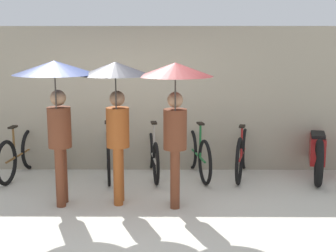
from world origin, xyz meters
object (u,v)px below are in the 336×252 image
object	(u,v)px
parked_bicycle_5	(242,153)
pedestrian_center	(116,94)
parked_bicycle_4	(198,154)
parked_bicycle_0	(19,154)
pedestrian_trailing	(175,95)
pedestrian_leading	(56,90)
parked_bicycle_3	(153,155)
parked_bicycle_1	(63,154)
parked_bicycle_2	(108,155)
motorcycle	(317,151)

from	to	relation	value
parked_bicycle_5	pedestrian_center	xyz separation A→B (m)	(-1.95, -1.44, 1.17)
parked_bicycle_4	parked_bicycle_0	bearing A→B (deg)	79.97
parked_bicycle_5	pedestrian_trailing	distance (m)	2.27
pedestrian_leading	pedestrian_trailing	size ratio (longest dim) A/B	1.01
parked_bicycle_4	parked_bicycle_3	bearing A→B (deg)	78.80
parked_bicycle_1	parked_bicycle_5	distance (m)	3.03
parked_bicycle_2	parked_bicycle_0	bearing A→B (deg)	80.57
parked_bicycle_4	pedestrian_center	world-z (taller)	pedestrian_center
parked_bicycle_0	pedestrian_leading	world-z (taller)	pedestrian_leading
pedestrian_leading	pedestrian_trailing	distance (m)	1.59
parked_bicycle_1	parked_bicycle_5	world-z (taller)	parked_bicycle_1
parked_bicycle_5	pedestrian_center	size ratio (longest dim) A/B	0.85
parked_bicycle_4	pedestrian_center	size ratio (longest dim) A/B	0.84
pedestrian_center	parked_bicycle_4	bearing A→B (deg)	-129.94
parked_bicycle_4	parked_bicycle_5	bearing A→B (deg)	-99.73
pedestrian_leading	parked_bicycle_5	bearing A→B (deg)	-152.68
parked_bicycle_4	pedestrian_center	bearing A→B (deg)	129.62
parked_bicycle_0	motorcycle	xyz separation A→B (m)	(5.05, 0.06, 0.04)
parked_bicycle_2	pedestrian_leading	world-z (taller)	pedestrian_leading
parked_bicycle_2	pedestrian_center	distance (m)	1.85
pedestrian_center	pedestrian_trailing	xyz separation A→B (m)	(0.79, -0.12, 0.01)
pedestrian_trailing	motorcycle	size ratio (longest dim) A/B	1.01
parked_bicycle_1	parked_bicycle_4	xyz separation A→B (m)	(2.27, 0.06, -0.00)
pedestrian_leading	pedestrian_center	size ratio (longest dim) A/B	1.01
parked_bicycle_1	pedestrian_trailing	distance (m)	2.67
parked_bicycle_5	pedestrian_leading	xyz separation A→B (m)	(-2.74, -1.51, 1.23)
parked_bicycle_0	parked_bicycle_4	distance (m)	3.02
parked_bicycle_4	pedestrian_leading	xyz separation A→B (m)	(-1.98, -1.50, 1.25)
parked_bicycle_2	pedestrian_trailing	xyz separation A→B (m)	(1.12, -1.50, 1.20)
parked_bicycle_5	pedestrian_trailing	xyz separation A→B (m)	(-1.15, -1.56, 1.18)
parked_bicycle_5	pedestrian_leading	distance (m)	3.36
parked_bicycle_5	pedestrian_leading	world-z (taller)	pedestrian_leading
parked_bicycle_5	parked_bicycle_2	bearing A→B (deg)	105.76
parked_bicycle_0	pedestrian_trailing	size ratio (longest dim) A/B	0.85
parked_bicycle_2	parked_bicycle_4	size ratio (longest dim) A/B	1.00
parked_bicycle_1	parked_bicycle_2	bearing A→B (deg)	-98.13
parked_bicycle_3	pedestrian_leading	size ratio (longest dim) A/B	0.83
motorcycle	parked_bicycle_3	bearing A→B (deg)	105.03
parked_bicycle_3	parked_bicycle_1	bearing A→B (deg)	84.90
pedestrian_trailing	parked_bicycle_3	bearing A→B (deg)	-77.26
parked_bicycle_0	pedestrian_trailing	xyz separation A→B (m)	(2.63, -1.52, 1.19)
parked_bicycle_1	parked_bicycle_5	bearing A→B (deg)	-97.40
pedestrian_center	parked_bicycle_3	bearing A→B (deg)	-106.93
motorcycle	parked_bicycle_2	bearing A→B (deg)	105.86
parked_bicycle_0	motorcycle	bearing A→B (deg)	-83.56
parked_bicycle_3	parked_bicycle_5	distance (m)	1.51
parked_bicycle_4	motorcycle	distance (m)	2.03
parked_bicycle_0	parked_bicycle_4	bearing A→B (deg)	-83.74
parked_bicycle_3	parked_bicycle_0	bearing A→B (deg)	83.31
parked_bicycle_3	pedestrian_leading	xyz separation A→B (m)	(-1.23, -1.51, 1.27)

